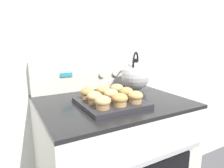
{
  "coord_description": "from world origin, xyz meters",
  "views": [
    {
      "loc": [
        -0.51,
        -0.59,
        1.25
      ],
      "look_at": [
        -0.0,
        0.32,
        1.02
      ],
      "focal_mm": 32.0,
      "sensor_mm": 36.0,
      "label": 1
    }
  ],
  "objects": [
    {
      "name": "muffin_r2_c1",
      "position": [
        -0.04,
        0.35,
        0.98
      ],
      "size": [
        0.07,
        0.07,
        0.06
      ],
      "color": "tan",
      "rests_on": "muffin_pan"
    },
    {
      "name": "wall_back",
      "position": [
        0.0,
        0.68,
        1.2
      ],
      "size": [
        8.0,
        0.05,
        2.4
      ],
      "color": "silver",
      "rests_on": "ground_plane"
    },
    {
      "name": "muffin_r1_c1",
      "position": [
        -0.04,
        0.27,
        0.98
      ],
      "size": [
        0.07,
        0.07,
        0.06
      ],
      "color": "tan",
      "rests_on": "muffin_pan"
    },
    {
      "name": "muffin_r0_c0",
      "position": [
        -0.13,
        0.17,
        0.98
      ],
      "size": [
        0.07,
        0.07,
        0.06
      ],
      "color": "#A37A4C",
      "rests_on": "muffin_pan"
    },
    {
      "name": "muffin_r2_c0",
      "position": [
        -0.13,
        0.35,
        0.98
      ],
      "size": [
        0.07,
        0.07,
        0.06
      ],
      "color": "tan",
      "rests_on": "muffin_pan"
    },
    {
      "name": "muffin_r1_c2",
      "position": [
        0.05,
        0.26,
        0.98
      ],
      "size": [
        0.07,
        0.07,
        0.06
      ],
      "color": "tan",
      "rests_on": "muffin_pan"
    },
    {
      "name": "muffin_r0_c2",
      "position": [
        0.05,
        0.17,
        0.98
      ],
      "size": [
        0.07,
        0.07,
        0.06
      ],
      "color": "tan",
      "rests_on": "muffin_pan"
    },
    {
      "name": "control_panel",
      "position": [
        0.0,
        0.63,
        1.03
      ],
      "size": [
        0.76,
        0.07,
        0.2
      ],
      "color": "silver",
      "rests_on": "stove_range"
    },
    {
      "name": "tea_kettle",
      "position": [
        0.24,
        0.45,
        1.02
      ],
      "size": [
        0.2,
        0.19,
        0.25
      ],
      "color": "silver",
      "rests_on": "stove_range"
    },
    {
      "name": "muffin_r0_c1",
      "position": [
        -0.04,
        0.17,
        0.98
      ],
      "size": [
        0.07,
        0.07,
        0.06
      ],
      "color": "tan",
      "rests_on": "muffin_pan"
    },
    {
      "name": "muffin_r2_c2",
      "position": [
        0.04,
        0.35,
        0.98
      ],
      "size": [
        0.07,
        0.07,
        0.06
      ],
      "color": "olive",
      "rests_on": "muffin_pan"
    },
    {
      "name": "muffin_r1_c0",
      "position": [
        -0.13,
        0.26,
        0.98
      ],
      "size": [
        0.07,
        0.07,
        0.06
      ],
      "color": "olive",
      "rests_on": "muffin_pan"
    },
    {
      "name": "muffin_pan",
      "position": [
        -0.04,
        0.26,
        0.94
      ],
      "size": [
        0.31,
        0.31,
        0.02
      ],
      "color": "#28282D",
      "rests_on": "stove_range"
    }
  ]
}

